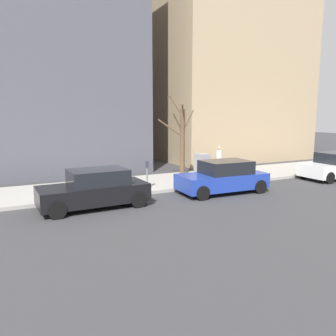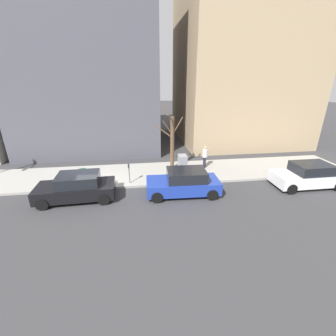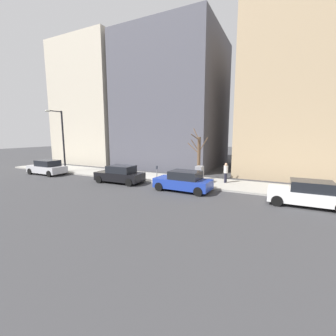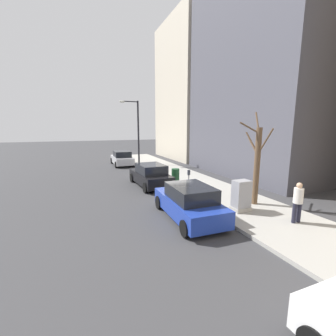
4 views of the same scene
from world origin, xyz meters
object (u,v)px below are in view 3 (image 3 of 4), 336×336
at_px(parked_car_black, 120,174).
at_px(parked_car_silver, 47,168).
at_px(trash_bin, 132,173).
at_px(office_tower_left, 304,99).
at_px(parking_meter, 157,172).
at_px(streetlamp, 61,136).
at_px(office_tower_right, 101,106).
at_px(parked_car_white, 308,194).
at_px(office_block_center, 174,104).
at_px(bare_tree, 199,157).
at_px(pedestrian_near_meter, 226,172).
at_px(utility_box, 199,175).
at_px(parked_car_blue, 183,181).

distance_m(parked_car_black, parked_car_silver, 9.45).
height_order(trash_bin, office_tower_left, office_tower_left).
distance_m(parking_meter, streetlamp, 12.04).
bearing_deg(parking_meter, office_tower_left, -45.85).
relative_size(office_tower_left, office_tower_right, 0.93).
height_order(parked_car_white, office_block_center, office_block_center).
bearing_deg(bare_tree, parked_car_white, -115.29).
xyz_separation_m(parked_car_silver, pedestrian_near_meter, (3.62, -17.81, 0.35)).
bearing_deg(bare_tree, parking_meter, 125.27).
distance_m(parked_car_black, utility_box, 6.84).
distance_m(parked_car_white, parked_car_black, 13.96).
bearing_deg(streetlamp, office_tower_right, 19.73).
distance_m(parked_car_silver, pedestrian_near_meter, 18.18).
distance_m(parked_car_blue, trash_bin, 6.44).
bearing_deg(trash_bin, streetlamp, 94.04).
distance_m(bare_tree, office_tower_right, 21.01).
xyz_separation_m(parked_car_blue, streetlamp, (1.47, 14.82, 3.28)).
bearing_deg(parked_car_silver, streetlamp, -24.09).
distance_m(parked_car_blue, parked_car_silver, 15.48).
bearing_deg(pedestrian_near_meter, office_tower_right, -105.73).
distance_m(parking_meter, office_tower_left, 17.26).
relative_size(streetlamp, office_block_center, 0.40).
relative_size(parked_car_silver, streetlamp, 0.65).
distance_m(streetlamp, bare_tree, 14.98).
xyz_separation_m(parking_meter, office_tower_left, (11.03, -11.36, 6.87)).
bearing_deg(parking_meter, trash_bin, 81.22).
distance_m(trash_bin, office_tower_right, 17.63).
relative_size(parked_car_silver, pedestrian_near_meter, 2.54).
relative_size(office_block_center, office_tower_right, 0.97).
bearing_deg(trash_bin, utility_box, -86.48).
bearing_deg(streetlamp, pedestrian_near_meter, -82.69).
bearing_deg(parked_car_white, streetlamp, 86.52).
height_order(bare_tree, trash_bin, bare_tree).
distance_m(trash_bin, office_tower_left, 19.19).
bearing_deg(office_block_center, parked_car_black, -177.00).
distance_m(streetlamp, trash_bin, 9.40).
relative_size(parked_car_silver, parking_meter, 3.13).
bearing_deg(parked_car_black, parked_car_silver, 88.79).
xyz_separation_m(parked_car_blue, office_tower_left, (12.67, -8.19, 7.12)).
bearing_deg(parked_car_white, bare_tree, 64.97).
relative_size(bare_tree, trash_bin, 5.09).
height_order(streetlamp, office_block_center, office_block_center).
bearing_deg(parked_car_white, parking_meter, 81.79).
xyz_separation_m(parked_car_black, parking_meter, (1.45, -2.85, 0.24)).
bearing_deg(parked_car_silver, parked_car_black, -88.55).
relative_size(parked_car_white, trash_bin, 4.68).
height_order(parked_car_white, parked_car_silver, same).
bearing_deg(office_block_center, parked_car_blue, -152.30).
height_order(parked_car_black, pedestrian_near_meter, pedestrian_near_meter).
bearing_deg(streetlamp, parked_car_white, -93.74).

